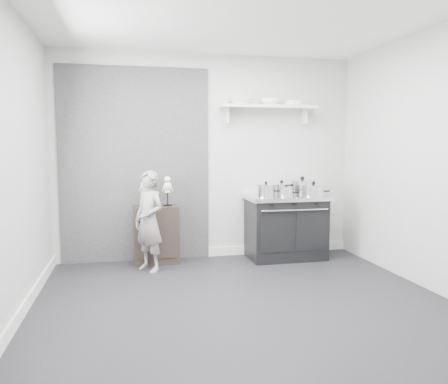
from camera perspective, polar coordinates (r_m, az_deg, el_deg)
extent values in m
plane|color=black|center=(4.36, 2.34, -14.07)|extent=(4.00, 4.00, 0.00)
cube|color=#A8A8A6|center=(5.85, -2.12, 4.58)|extent=(4.00, 0.02, 2.70)
cube|color=#A8A8A6|center=(2.40, 13.54, 2.38)|extent=(4.00, 0.02, 2.70)
cube|color=#A8A8A6|center=(4.07, -26.00, 3.36)|extent=(0.02, 3.60, 2.70)
cube|color=#A8A8A6|center=(5.00, 25.24, 3.77)|extent=(0.02, 3.60, 2.70)
cube|color=silver|center=(4.26, 2.51, 22.41)|extent=(4.00, 3.60, 0.02)
cube|color=black|center=(5.75, -11.47, 3.44)|extent=(1.90, 0.02, 2.50)
cube|color=silver|center=(6.26, 7.08, -7.30)|extent=(2.00, 0.03, 0.12)
cube|color=silver|center=(4.31, -24.92, -14.03)|extent=(0.03, 3.60, 0.12)
cube|color=silver|center=(5.94, 5.84, 11.04)|extent=(1.30, 0.26, 0.04)
cube|color=silver|center=(5.85, 0.41, 9.97)|extent=(0.03, 0.12, 0.20)
cube|color=silver|center=(6.19, 10.52, 9.65)|extent=(0.03, 0.12, 0.20)
cube|color=black|center=(5.91, 8.04, -4.77)|extent=(0.99, 0.59, 0.79)
cube|color=silver|center=(5.85, 8.10, -0.71)|extent=(1.05, 0.63, 0.05)
cube|color=black|center=(5.55, 6.81, -5.25)|extent=(0.42, 0.02, 0.52)
cube|color=black|center=(5.72, 11.33, -4.98)|extent=(0.42, 0.02, 0.52)
cylinder|color=silver|center=(5.56, 9.27, -2.36)|extent=(0.89, 0.02, 0.02)
cylinder|color=black|center=(5.46, 6.32, -1.63)|extent=(0.04, 0.03, 0.04)
cylinder|color=black|center=(5.56, 9.22, -1.53)|extent=(0.04, 0.03, 0.04)
cylinder|color=black|center=(5.68, 12.01, -1.44)|extent=(0.04, 0.03, 0.04)
cube|color=black|center=(5.69, -8.83, -5.50)|extent=(0.57, 0.33, 0.74)
imported|color=slate|center=(5.29, -9.75, -3.78)|extent=(0.50, 0.53, 1.21)
cylinder|color=silver|center=(5.64, 5.49, 0.08)|extent=(0.22, 0.22, 0.15)
cylinder|color=silver|center=(5.63, 5.50, 0.91)|extent=(0.23, 0.23, 0.01)
sphere|color=black|center=(5.63, 5.50, 1.19)|extent=(0.04, 0.04, 0.04)
cylinder|color=black|center=(5.69, 6.94, 0.12)|extent=(0.10, 0.02, 0.02)
cylinder|color=silver|center=(5.93, 7.51, 0.30)|extent=(0.26, 0.26, 0.14)
cylinder|color=silver|center=(5.92, 7.52, 1.03)|extent=(0.27, 0.27, 0.01)
sphere|color=black|center=(5.92, 7.53, 1.33)|extent=(0.05, 0.05, 0.05)
cylinder|color=black|center=(5.99, 9.05, 0.33)|extent=(0.10, 0.02, 0.02)
cylinder|color=silver|center=(6.01, 10.17, 0.52)|extent=(0.32, 0.32, 0.18)
cylinder|color=silver|center=(6.00, 10.19, 1.42)|extent=(0.33, 0.33, 0.02)
sphere|color=black|center=(6.00, 10.19, 1.77)|extent=(0.06, 0.06, 0.06)
cylinder|color=black|center=(6.09, 11.92, 0.55)|extent=(0.10, 0.02, 0.02)
cylinder|color=silver|center=(5.78, 11.59, 0.08)|extent=(0.27, 0.27, 0.14)
cylinder|color=silver|center=(5.77, 11.60, 0.83)|extent=(0.28, 0.28, 0.01)
sphere|color=black|center=(5.77, 11.61, 1.15)|extent=(0.05, 0.05, 0.05)
cylinder|color=black|center=(5.85, 13.17, 0.12)|extent=(0.10, 0.02, 0.02)
cylinder|color=silver|center=(5.65, 8.11, -0.08)|extent=(0.18, 0.18, 0.12)
cylinder|color=silver|center=(5.64, 8.12, 0.59)|extent=(0.19, 0.19, 0.01)
sphere|color=black|center=(5.64, 8.12, 0.83)|extent=(0.03, 0.03, 0.03)
cylinder|color=black|center=(5.70, 9.33, -0.05)|extent=(0.10, 0.02, 0.02)
imported|color=white|center=(5.84, 2.20, 11.72)|extent=(0.31, 0.31, 0.08)
imported|color=white|center=(5.96, 6.08, 11.61)|extent=(0.26, 0.26, 0.08)
cylinder|color=silver|center=(6.07, 9.09, 11.37)|extent=(0.27, 0.27, 0.06)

